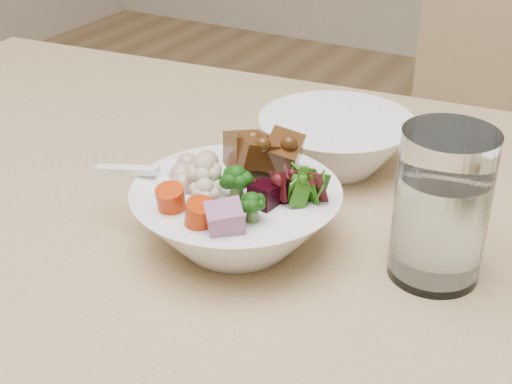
% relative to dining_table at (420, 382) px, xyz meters
% --- Properties ---
extents(dining_table, '(1.70, 1.07, 0.76)m').
position_rel_dining_table_xyz_m(dining_table, '(0.00, 0.00, 0.00)').
color(dining_table, tan).
rests_on(dining_table, ground).
extents(chair_far, '(0.42, 0.42, 0.87)m').
position_rel_dining_table_xyz_m(chair_far, '(-0.07, 0.67, -0.19)').
color(chair_far, tan).
rests_on(chair_far, ground).
extents(food_bowl, '(0.19, 0.19, 0.10)m').
position_rel_dining_table_xyz_m(food_bowl, '(-0.19, 0.01, 0.11)').
color(food_bowl, white).
rests_on(food_bowl, dining_table).
extents(soup_spoon, '(0.10, 0.03, 0.02)m').
position_rel_dining_table_xyz_m(soup_spoon, '(-0.26, -0.01, 0.13)').
color(soup_spoon, white).
rests_on(soup_spoon, food_bowl).
extents(water_glass, '(0.08, 0.08, 0.13)m').
position_rel_dining_table_xyz_m(water_glass, '(-0.02, 0.05, 0.14)').
color(water_glass, white).
rests_on(water_glass, dining_table).
extents(side_bowl, '(0.17, 0.17, 0.06)m').
position_rel_dining_table_xyz_m(side_bowl, '(-0.17, 0.20, 0.11)').
color(side_bowl, white).
rests_on(side_bowl, dining_table).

